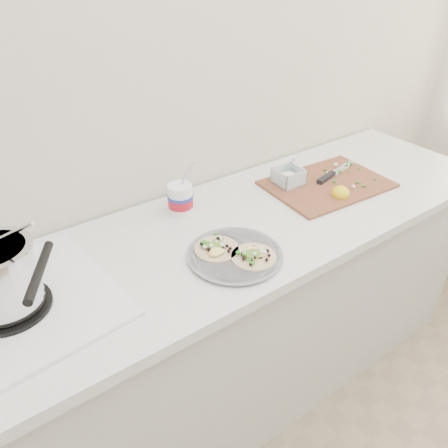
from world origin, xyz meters
TOP-DOWN VIEW (x-y plane):
  - counter at (0.00, 1.43)m, footprint 2.44×0.66m
  - stove at (-0.67, 1.42)m, footprint 0.57×0.53m
  - taco_plate at (-0.04, 1.27)m, footprint 0.30×0.30m
  - tub at (-0.03, 1.60)m, footprint 0.09×0.09m
  - cutboard at (0.55, 1.45)m, footprint 0.50×0.37m

SIDE VIEW (x-z plane):
  - counter at x=0.00m, z-range 0.00..0.90m
  - taco_plate at x=-0.04m, z-range 0.90..0.94m
  - cutboard at x=0.55m, z-range 0.88..0.96m
  - tub at x=-0.03m, z-range 0.86..1.07m
  - stove at x=-0.67m, z-range 0.86..1.11m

